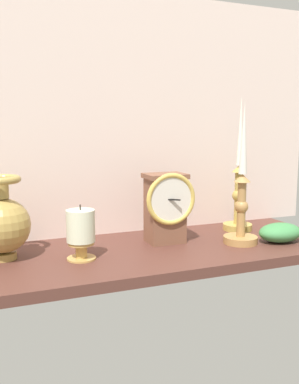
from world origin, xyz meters
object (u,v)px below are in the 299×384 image
Objects in this scene: mantel_clock at (166,206)px; candlestick_tall_center at (239,191)px; candlestick_tall_left at (242,202)px; brass_vase_bulbous at (2,223)px; pillar_candle_front at (81,231)px.

mantel_clock is 0.48× the size of candlestick_tall_center.
candlestick_tall_left is 57.69cm from brass_vase_bulbous.
brass_vase_bulbous is 1.51× the size of pillar_candle_front.
mantel_clock is at bearing -168.90° from candlestick_tall_center.
candlestick_tall_center reaches higher than mantel_clock.
brass_vase_bulbous reaches higher than pillar_candle_front.
pillar_candle_front is (-48.01, -10.36, -5.06)cm from candlestick_tall_center.
pillar_candle_front is at bearing -21.37° from brass_vase_bulbous.
candlestick_tall_center is 3.04× the size of pillar_candle_front.
candlestick_tall_center is 49.37cm from pillar_candle_front.
mantel_clock is 24.07cm from pillar_candle_front.
candlestick_tall_left is 41.12cm from pillar_candle_front.
candlestick_tall_left reaches higher than mantel_clock.
brass_vase_bulbous is at bearing -176.41° from candlestick_tall_center.
brass_vase_bulbous reaches higher than mantel_clock.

